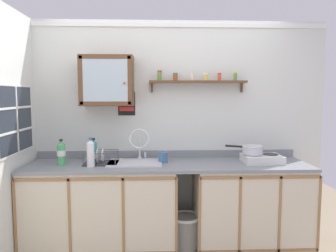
{
  "coord_description": "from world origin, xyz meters",
  "views": [
    {
      "loc": [
        -0.14,
        -2.74,
        1.61
      ],
      "look_at": [
        -0.0,
        0.55,
        1.28
      ],
      "focal_mm": 34.09,
      "sensor_mm": 36.0,
      "label": 1
    }
  ],
  "objects_px": {
    "saucepan": "(252,150)",
    "hot_plate_stove": "(262,159)",
    "bottle_soda_green_1": "(61,153)",
    "mug": "(163,157)",
    "wall_cabinet": "(107,81)",
    "dish_rack": "(100,160)",
    "trash_bin": "(185,233)",
    "bottle_detergent_teal_2": "(94,153)",
    "warning_sign": "(127,104)",
    "sink": "(136,163)",
    "bottle_opaque_white_0": "(91,154)"
  },
  "relations": [
    {
      "from": "bottle_soda_green_1",
      "to": "warning_sign",
      "type": "height_order",
      "value": "warning_sign"
    },
    {
      "from": "saucepan",
      "to": "sink",
      "type": "bearing_deg",
      "value": 178.91
    },
    {
      "from": "sink",
      "to": "mug",
      "type": "bearing_deg",
      "value": 3.9
    },
    {
      "from": "sink",
      "to": "dish_rack",
      "type": "bearing_deg",
      "value": -176.03
    },
    {
      "from": "bottle_opaque_white_0",
      "to": "mug",
      "type": "xyz_separation_m",
      "value": [
        0.7,
        0.18,
        -0.08
      ]
    },
    {
      "from": "hot_plate_stove",
      "to": "wall_cabinet",
      "type": "distance_m",
      "value": 1.79
    },
    {
      "from": "bottle_soda_green_1",
      "to": "mug",
      "type": "relative_size",
      "value": 1.87
    },
    {
      "from": "sink",
      "to": "trash_bin",
      "type": "height_order",
      "value": "sink"
    },
    {
      "from": "saucepan",
      "to": "mug",
      "type": "distance_m",
      "value": 0.92
    },
    {
      "from": "bottle_opaque_white_0",
      "to": "wall_cabinet",
      "type": "xyz_separation_m",
      "value": [
        0.13,
        0.3,
        0.71
      ]
    },
    {
      "from": "sink",
      "to": "saucepan",
      "type": "height_order",
      "value": "sink"
    },
    {
      "from": "saucepan",
      "to": "warning_sign",
      "type": "relative_size",
      "value": 1.43
    },
    {
      "from": "wall_cabinet",
      "to": "mug",
      "type": "bearing_deg",
      "value": -12.02
    },
    {
      "from": "bottle_soda_green_1",
      "to": "warning_sign",
      "type": "relative_size",
      "value": 1.0
    },
    {
      "from": "sink",
      "to": "warning_sign",
      "type": "relative_size",
      "value": 2.11
    },
    {
      "from": "hot_plate_stove",
      "to": "mug",
      "type": "relative_size",
      "value": 2.83
    },
    {
      "from": "bottle_soda_green_1",
      "to": "mug",
      "type": "bearing_deg",
      "value": 4.28
    },
    {
      "from": "warning_sign",
      "to": "bottle_detergent_teal_2",
      "type": "bearing_deg",
      "value": -133.83
    },
    {
      "from": "trash_bin",
      "to": "saucepan",
      "type": "bearing_deg",
      "value": 6.42
    },
    {
      "from": "hot_plate_stove",
      "to": "dish_rack",
      "type": "distance_m",
      "value": 1.65
    },
    {
      "from": "bottle_detergent_teal_2",
      "to": "dish_rack",
      "type": "xyz_separation_m",
      "value": [
        0.06,
        0.03,
        -0.08
      ]
    },
    {
      "from": "wall_cabinet",
      "to": "bottle_soda_green_1",
      "type": "bearing_deg",
      "value": -155.56
    },
    {
      "from": "dish_rack",
      "to": "trash_bin",
      "type": "relative_size",
      "value": 0.86
    },
    {
      "from": "sink",
      "to": "hot_plate_stove",
      "type": "height_order",
      "value": "sink"
    },
    {
      "from": "bottle_soda_green_1",
      "to": "wall_cabinet",
      "type": "bearing_deg",
      "value": 24.44
    },
    {
      "from": "saucepan",
      "to": "mug",
      "type": "xyz_separation_m",
      "value": [
        -0.92,
        0.04,
        -0.08
      ]
    },
    {
      "from": "mug",
      "to": "bottle_opaque_white_0",
      "type": "bearing_deg",
      "value": -165.68
    },
    {
      "from": "dish_rack",
      "to": "warning_sign",
      "type": "xyz_separation_m",
      "value": [
        0.25,
        0.29,
        0.56
      ]
    },
    {
      "from": "wall_cabinet",
      "to": "trash_bin",
      "type": "height_order",
      "value": "wall_cabinet"
    },
    {
      "from": "wall_cabinet",
      "to": "dish_rack",
      "type": "bearing_deg",
      "value": -109.79
    },
    {
      "from": "saucepan",
      "to": "bottle_soda_green_1",
      "type": "distance_m",
      "value": 1.93
    },
    {
      "from": "dish_rack",
      "to": "trash_bin",
      "type": "height_order",
      "value": "dish_rack"
    },
    {
      "from": "hot_plate_stove",
      "to": "bottle_opaque_white_0",
      "type": "xyz_separation_m",
      "value": [
        -1.71,
        -0.11,
        0.09
      ]
    },
    {
      "from": "bottle_detergent_teal_2",
      "to": "wall_cabinet",
      "type": "bearing_deg",
      "value": 58.6
    },
    {
      "from": "bottle_soda_green_1",
      "to": "trash_bin",
      "type": "xyz_separation_m",
      "value": [
        1.23,
        -0.04,
        -0.83
      ]
    },
    {
      "from": "bottle_detergent_teal_2",
      "to": "trash_bin",
      "type": "height_order",
      "value": "bottle_detergent_teal_2"
    },
    {
      "from": "bottle_detergent_teal_2",
      "to": "warning_sign",
      "type": "relative_size",
      "value": 1.04
    },
    {
      "from": "dish_rack",
      "to": "saucepan",
      "type": "bearing_deg",
      "value": 0.07
    },
    {
      "from": "hot_plate_stove",
      "to": "saucepan",
      "type": "height_order",
      "value": "saucepan"
    },
    {
      "from": "saucepan",
      "to": "mug",
      "type": "bearing_deg",
      "value": 177.38
    },
    {
      "from": "dish_rack",
      "to": "trash_bin",
      "type": "distance_m",
      "value": 1.14
    },
    {
      "from": "dish_rack",
      "to": "trash_bin",
      "type": "bearing_deg",
      "value": -5.07
    },
    {
      "from": "bottle_soda_green_1",
      "to": "dish_rack",
      "type": "xyz_separation_m",
      "value": [
        0.38,
        0.03,
        -0.08
      ]
    },
    {
      "from": "saucepan",
      "to": "trash_bin",
      "type": "relative_size",
      "value": 0.93
    },
    {
      "from": "trash_bin",
      "to": "bottle_detergent_teal_2",
      "type": "bearing_deg",
      "value": 176.83
    },
    {
      "from": "dish_rack",
      "to": "trash_bin",
      "type": "xyz_separation_m",
      "value": [
        0.86,
        -0.08,
        -0.74
      ]
    },
    {
      "from": "bottle_opaque_white_0",
      "to": "saucepan",
      "type": "bearing_deg",
      "value": 4.85
    },
    {
      "from": "bottle_soda_green_1",
      "to": "mug",
      "type": "distance_m",
      "value": 1.02
    },
    {
      "from": "bottle_opaque_white_0",
      "to": "bottle_detergent_teal_2",
      "type": "bearing_deg",
      "value": 84.81
    },
    {
      "from": "saucepan",
      "to": "hot_plate_stove",
      "type": "bearing_deg",
      "value": -13.36
    }
  ]
}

